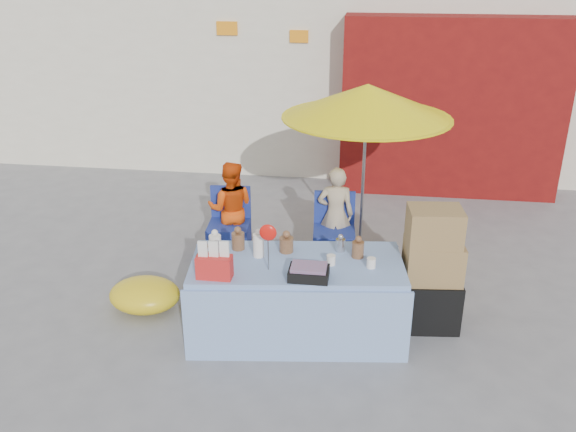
# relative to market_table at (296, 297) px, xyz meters

# --- Properties ---
(ground) EXTENTS (80.00, 80.00, 0.00)m
(ground) POSITION_rel_market_table_xyz_m (-0.42, -0.07, -0.40)
(ground) COLOR slate
(ground) RESTS_ON ground
(market_table) EXTENTS (2.11, 1.18, 1.22)m
(market_table) POSITION_rel_market_table_xyz_m (0.00, 0.00, 0.00)
(market_table) COLOR #7F9ACB
(market_table) RESTS_ON ground
(chair_left) EXTENTS (0.51, 0.50, 0.85)m
(chair_left) POSITION_rel_market_table_xyz_m (-0.99, 1.46, -0.14)
(chair_left) COLOR navy
(chair_left) RESTS_ON ground
(chair_right) EXTENTS (0.51, 0.50, 0.85)m
(chair_right) POSITION_rel_market_table_xyz_m (0.26, 1.46, -0.14)
(chair_right) COLOR navy
(chair_right) RESTS_ON ground
(vendor_orange) EXTENTS (0.60, 0.49, 1.17)m
(vendor_orange) POSITION_rel_market_table_xyz_m (-0.99, 1.60, 0.19)
(vendor_orange) COLOR #E7490C
(vendor_orange) RESTS_ON ground
(vendor_beige) EXTENTS (0.45, 0.31, 1.17)m
(vendor_beige) POSITION_rel_market_table_xyz_m (0.26, 1.60, 0.19)
(vendor_beige) COLOR tan
(vendor_beige) RESTS_ON ground
(umbrella) EXTENTS (1.90, 1.90, 2.09)m
(umbrella) POSITION_rel_market_table_xyz_m (0.56, 1.75, 1.49)
(umbrella) COLOR gray
(umbrella) RESTS_ON ground
(box_stack) EXTENTS (0.61, 0.52, 1.25)m
(box_stack) POSITION_rel_market_table_xyz_m (1.27, 0.32, 0.18)
(box_stack) COLOR black
(box_stack) RESTS_ON ground
(tarp_bundle) EXTENTS (0.88, 0.79, 0.33)m
(tarp_bundle) POSITION_rel_market_table_xyz_m (-1.60, 0.21, -0.23)
(tarp_bundle) COLOR gold
(tarp_bundle) RESTS_ON ground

